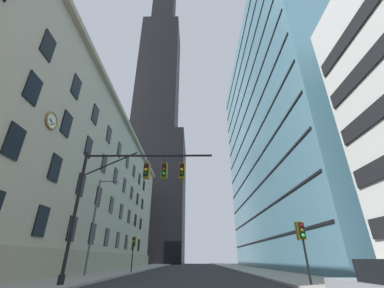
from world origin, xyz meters
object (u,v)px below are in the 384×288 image
Objects in this scene: traffic_light_near_right at (301,234)px; traffic_light_far_left at (134,243)px; traffic_signal_mast at (138,181)px; street_lamppost at (98,215)px.

traffic_light_far_left reaches higher than traffic_light_near_right.
street_lamppost is at bearing 123.23° from traffic_signal_mast.
traffic_light_near_right is at bearing -28.37° from street_lamppost.
traffic_light_far_left is 0.42× the size of street_lamppost.
street_lamppost is (-5.59, 8.53, -0.81)m from traffic_signal_mast.
traffic_signal_mast is 14.73m from traffic_light_far_left.
traffic_signal_mast is 2.45× the size of traffic_light_far_left.
traffic_light_near_right is 0.39× the size of street_lamppost.
traffic_light_far_left is (-3.14, 14.08, -3.00)m from traffic_signal_mast.
traffic_light_far_left is at bearing 133.34° from traffic_light_near_right.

